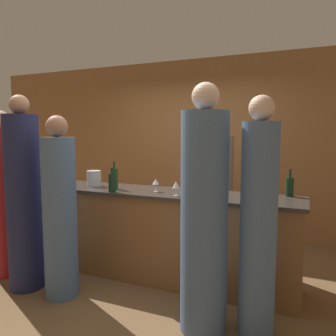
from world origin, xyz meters
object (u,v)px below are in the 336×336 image
object	(u,v)px
ice_bucket	(94,178)
guest_2	(204,219)
guest_1	(258,225)
wine_bottle_2	(112,182)
bartender	(218,196)
wine_bottle_1	(114,178)
guest_3	(4,198)
guest_4	(60,214)
wine_bottle_0	(290,186)
guest_0	(24,200)

from	to	relation	value
ice_bucket	guest_2	bearing A→B (deg)	-25.39
guest_1	wine_bottle_2	world-z (taller)	guest_1
bartender	guest_2	world-z (taller)	guest_2
guest_1	guest_2	distance (m)	0.42
guest_2	bartender	bearing A→B (deg)	100.65
guest_1	wine_bottle_1	size ratio (longest dim) A/B	6.01
bartender	guest_2	xyz separation A→B (m)	(0.29, -1.53, 0.10)
guest_2	guest_3	size ratio (longest dim) A/B	1.08
guest_1	guest_3	world-z (taller)	guest_1
wine_bottle_1	guest_4	bearing A→B (deg)	-104.31
guest_3	guest_4	size ratio (longest dim) A/B	1.05
guest_4	wine_bottle_2	bearing A→B (deg)	62.71
guest_4	wine_bottle_0	distance (m)	2.32
bartender	wine_bottle_0	world-z (taller)	bartender
wine_bottle_0	ice_bucket	xyz separation A→B (m)	(-2.22, -0.24, -0.01)
guest_0	ice_bucket	size ratio (longest dim) A/B	10.72
guest_1	guest_3	size ratio (longest dim) A/B	1.02
bartender	wine_bottle_2	xyz separation A→B (m)	(-0.91, -1.02, 0.26)
guest_2	wine_bottle_0	bearing A→B (deg)	59.81
ice_bucket	guest_3	bearing A→B (deg)	-139.80
bartender	guest_2	distance (m)	1.56
guest_0	wine_bottle_2	size ratio (longest dim) A/B	7.50
guest_0	wine_bottle_1	size ratio (longest dim) A/B	6.32
guest_2	guest_3	world-z (taller)	guest_2
bartender	ice_bucket	bearing A→B (deg)	29.59
guest_0	guest_1	distance (m)	2.35
guest_2	wine_bottle_2	size ratio (longest dim) A/B	7.54
bartender	guest_0	xyz separation A→B (m)	(-1.65, -1.55, 0.10)
wine_bottle_1	wine_bottle_2	world-z (taller)	wine_bottle_1
guest_3	wine_bottle_1	world-z (taller)	guest_3
guest_3	wine_bottle_1	xyz separation A→B (m)	(1.10, 0.57, 0.22)
guest_2	ice_bucket	size ratio (longest dim) A/B	10.77
guest_2	guest_4	size ratio (longest dim) A/B	1.12
guest_1	guest_2	world-z (taller)	guest_2
wine_bottle_1	wine_bottle_0	bearing A→B (deg)	9.57
guest_0	wine_bottle_2	distance (m)	0.92
wine_bottle_1	ice_bucket	distance (m)	0.35
wine_bottle_0	wine_bottle_2	xyz separation A→B (m)	(-1.79, -0.50, 0.00)
guest_4	guest_1	bearing A→B (deg)	3.18
guest_2	wine_bottle_2	world-z (taller)	guest_2
guest_0	guest_1	size ratio (longest dim) A/B	1.05
bartender	guest_3	world-z (taller)	guest_3
guest_4	wine_bottle_0	xyz separation A→B (m)	(2.06, 1.03, 0.25)
wine_bottle_1	ice_bucket	xyz separation A→B (m)	(-0.34, 0.07, -0.03)
guest_0	guest_4	size ratio (longest dim) A/B	1.12
guest_1	wine_bottle_2	bearing A→B (deg)	165.49
guest_4	guest_0	bearing A→B (deg)	-179.59
guest_2	guest_3	xyz separation A→B (m)	(-2.39, 0.13, -0.04)
guest_1	guest_2	bearing A→B (deg)	-167.34
wine_bottle_0	wine_bottle_1	bearing A→B (deg)	-170.43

